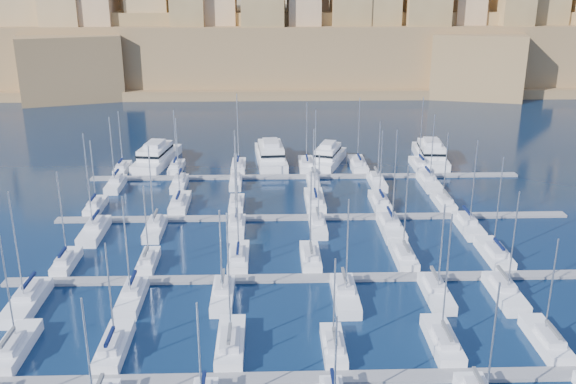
{
  "coord_description": "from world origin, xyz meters",
  "views": [
    {
      "loc": [
        -7.22,
        -88.18,
        38.76
      ],
      "look_at": [
        -4.29,
        6.0,
        6.04
      ],
      "focal_mm": 40.0,
      "sensor_mm": 36.0,
      "label": 1
    }
  ],
  "objects_px": {
    "sailboat_0": "(15,347)",
    "motor_yacht_b": "(271,155)",
    "sailboat_4": "(442,341)",
    "motor_yacht_c": "(328,157)",
    "motor_yacht_d": "(431,154)",
    "sailboat_2": "(231,343)",
    "motor_yacht_a": "(156,156)"
  },
  "relations": [
    {
      "from": "sailboat_2",
      "to": "motor_yacht_b",
      "type": "xyz_separation_m",
      "value": [
        4.73,
        70.81,
        0.96
      ]
    },
    {
      "from": "sailboat_4",
      "to": "motor_yacht_c",
      "type": "bearing_deg",
      "value": 95.09
    },
    {
      "from": "sailboat_2",
      "to": "motor_yacht_d",
      "type": "height_order",
      "value": "sailboat_2"
    },
    {
      "from": "motor_yacht_a",
      "to": "motor_yacht_c",
      "type": "distance_m",
      "value": 36.16
    },
    {
      "from": "sailboat_0",
      "to": "motor_yacht_d",
      "type": "relative_size",
      "value": 0.81
    },
    {
      "from": "motor_yacht_a",
      "to": "motor_yacht_b",
      "type": "bearing_deg",
      "value": 0.53
    },
    {
      "from": "sailboat_0",
      "to": "motor_yacht_b",
      "type": "relative_size",
      "value": 0.78
    },
    {
      "from": "motor_yacht_b",
      "to": "motor_yacht_d",
      "type": "relative_size",
      "value": 1.03
    },
    {
      "from": "motor_yacht_a",
      "to": "motor_yacht_d",
      "type": "distance_m",
      "value": 58.1
    },
    {
      "from": "sailboat_0",
      "to": "sailboat_2",
      "type": "distance_m",
      "value": 22.96
    },
    {
      "from": "sailboat_4",
      "to": "motor_yacht_c",
      "type": "xyz_separation_m",
      "value": [
        -6.16,
        69.13,
        0.97
      ]
    },
    {
      "from": "sailboat_4",
      "to": "motor_yacht_b",
      "type": "xyz_separation_m",
      "value": [
        -18.21,
        71.02,
        0.97
      ]
    },
    {
      "from": "sailboat_0",
      "to": "sailboat_2",
      "type": "relative_size",
      "value": 0.95
    },
    {
      "from": "sailboat_4",
      "to": "motor_yacht_c",
      "type": "height_order",
      "value": "sailboat_4"
    },
    {
      "from": "motor_yacht_c",
      "to": "motor_yacht_d",
      "type": "relative_size",
      "value": 0.84
    },
    {
      "from": "sailboat_4",
      "to": "motor_yacht_d",
      "type": "bearing_deg",
      "value": 77.39
    },
    {
      "from": "motor_yacht_c",
      "to": "sailboat_0",
      "type": "bearing_deg",
      "value": -119.93
    },
    {
      "from": "motor_yacht_c",
      "to": "sailboat_2",
      "type": "bearing_deg",
      "value": -103.68
    },
    {
      "from": "sailboat_0",
      "to": "sailboat_4",
      "type": "xyz_separation_m",
      "value": [
        45.89,
        -0.11,
        0.0
      ]
    },
    {
      "from": "sailboat_2",
      "to": "motor_yacht_b",
      "type": "distance_m",
      "value": 70.97
    },
    {
      "from": "sailboat_2",
      "to": "motor_yacht_c",
      "type": "xyz_separation_m",
      "value": [
        16.78,
        68.91,
        0.96
      ]
    },
    {
      "from": "sailboat_0",
      "to": "motor_yacht_b",
      "type": "xyz_separation_m",
      "value": [
        27.68,
        70.91,
        0.97
      ]
    },
    {
      "from": "sailboat_4",
      "to": "motor_yacht_b",
      "type": "bearing_deg",
      "value": 104.38
    },
    {
      "from": "motor_yacht_d",
      "to": "motor_yacht_c",
      "type": "bearing_deg",
      "value": -175.91
    },
    {
      "from": "sailboat_4",
      "to": "motor_yacht_d",
      "type": "distance_m",
      "value": 72.45
    },
    {
      "from": "motor_yacht_b",
      "to": "motor_yacht_c",
      "type": "xyz_separation_m",
      "value": [
        12.05,
        -1.89,
        -0.0
      ]
    },
    {
      "from": "motor_yacht_d",
      "to": "sailboat_2",
      "type": "bearing_deg",
      "value": -118.81
    },
    {
      "from": "motor_yacht_b",
      "to": "motor_yacht_d",
      "type": "xyz_separation_m",
      "value": [
        34.03,
        -0.32,
        0.0
      ]
    },
    {
      "from": "motor_yacht_a",
      "to": "motor_yacht_b",
      "type": "xyz_separation_m",
      "value": [
        24.07,
        0.22,
        0.0
      ]
    },
    {
      "from": "motor_yacht_c",
      "to": "motor_yacht_d",
      "type": "xyz_separation_m",
      "value": [
        21.98,
        1.57,
        0.0
      ]
    },
    {
      "from": "motor_yacht_c",
      "to": "motor_yacht_d",
      "type": "bearing_deg",
      "value": 4.09
    },
    {
      "from": "sailboat_2",
      "to": "motor_yacht_d",
      "type": "relative_size",
      "value": 0.85
    }
  ]
}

